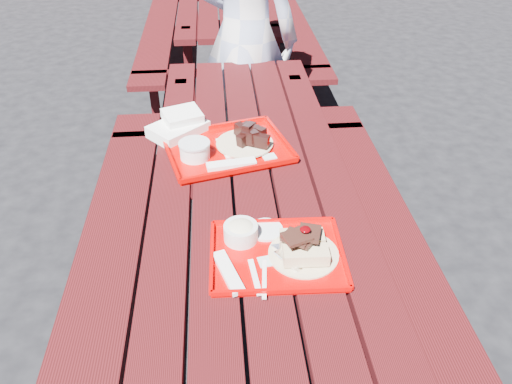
# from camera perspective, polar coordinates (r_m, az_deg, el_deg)

# --- Properties ---
(ground) EXTENTS (60.00, 60.00, 0.00)m
(ground) POSITION_cam_1_polar(r_m,az_deg,el_deg) (2.35, -0.32, -14.18)
(ground) COLOR black
(ground) RESTS_ON ground
(picnic_table_near) EXTENTS (1.41, 2.40, 0.75)m
(picnic_table_near) POSITION_cam_1_polar(r_m,az_deg,el_deg) (1.96, -0.37, -3.59)
(picnic_table_near) COLOR #3E0C0F
(picnic_table_near) RESTS_ON ground
(picnic_table_far) EXTENTS (1.41, 2.40, 0.75)m
(picnic_table_far) POSITION_cam_1_polar(r_m,az_deg,el_deg) (4.48, -3.37, 19.77)
(picnic_table_far) COLOR #3E0C0F
(picnic_table_far) RESTS_ON ground
(near_tray) EXTENTS (0.41, 0.35, 0.13)m
(near_tray) POSITION_cam_1_polar(r_m,az_deg,el_deg) (1.53, 2.36, -6.21)
(near_tray) COLOR #CA0000
(near_tray) RESTS_ON picnic_table_near
(far_tray) EXTENTS (0.55, 0.48, 0.08)m
(far_tray) POSITION_cam_1_polar(r_m,az_deg,el_deg) (2.01, -3.46, 5.10)
(far_tray) COLOR #BB0200
(far_tray) RESTS_ON picnic_table_near
(white_cloth) EXTENTS (0.28, 0.27, 0.09)m
(white_cloth) POSITION_cam_1_polar(r_m,az_deg,el_deg) (2.17, -8.75, 7.52)
(white_cloth) COLOR white
(white_cloth) RESTS_ON picnic_table_near
(person) EXTENTS (0.72, 0.59, 1.69)m
(person) POSITION_cam_1_polar(r_m,az_deg,el_deg) (2.99, -1.26, 17.24)
(person) COLOR #A0AED4
(person) RESTS_ON ground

